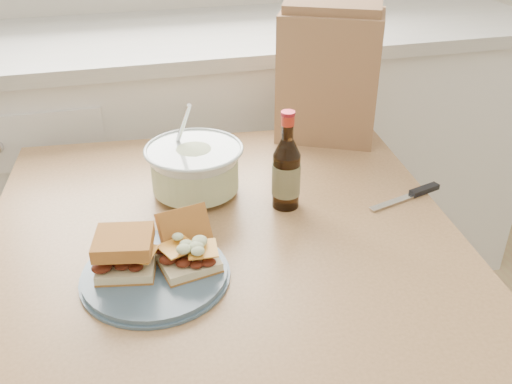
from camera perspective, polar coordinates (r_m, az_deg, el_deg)
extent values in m
cube|color=white|center=(2.03, -7.77, 2.10)|extent=(2.40, 0.60, 0.90)
cube|color=beige|center=(1.86, -8.79, 15.01)|extent=(2.50, 0.64, 0.04)
cube|color=tan|center=(1.14, -3.33, -4.76)|extent=(1.00, 1.00, 0.04)
cube|color=tan|center=(1.72, -18.41, -8.60)|extent=(0.07, 0.07, 0.73)
cube|color=tan|center=(1.76, 8.84, -6.14)|extent=(0.07, 0.07, 0.73)
cylinder|color=#486074|center=(1.01, -10.03, -8.11)|extent=(0.25, 0.25, 0.02)
cube|color=beige|center=(1.02, -12.79, -7.21)|extent=(0.11, 0.11, 0.02)
cube|color=#F39E30|center=(1.00, -12.98, -5.82)|extent=(0.07, 0.07, 0.00)
cube|color=#AA6B2D|center=(0.99, -13.11, -4.92)|extent=(0.11, 0.11, 0.03)
cube|color=beige|center=(1.01, -6.76, -6.93)|extent=(0.11, 0.10, 0.02)
cube|color=#F39E30|center=(0.99, -6.86, -5.55)|extent=(0.07, 0.07, 0.00)
cube|color=#AA6B2D|center=(1.04, -7.14, -3.80)|extent=(0.10, 0.08, 0.08)
cone|color=silver|center=(1.23, -6.12, 2.08)|extent=(0.20, 0.20, 0.11)
cylinder|color=silver|center=(1.23, -6.11, 1.89)|extent=(0.19, 0.19, 0.07)
torus|color=silver|center=(1.21, -6.26, 4.31)|extent=(0.21, 0.21, 0.01)
cylinder|color=silver|center=(1.22, -7.47, 6.20)|extent=(0.04, 0.08, 0.14)
cylinder|color=black|center=(1.18, 3.02, 1.13)|extent=(0.06, 0.06, 0.12)
cone|color=black|center=(1.14, 3.12, 4.52)|extent=(0.06, 0.06, 0.04)
cylinder|color=black|center=(1.12, 3.18, 6.51)|extent=(0.02, 0.02, 0.05)
cylinder|color=red|center=(1.12, 3.20, 7.17)|extent=(0.03, 0.03, 0.02)
cylinder|color=maroon|center=(1.11, 3.22, 7.86)|extent=(0.03, 0.03, 0.01)
cylinder|color=#343F1F|center=(1.17, 3.02, 1.32)|extent=(0.06, 0.06, 0.07)
cube|color=silver|center=(1.25, 13.71, -0.91)|extent=(0.13, 0.05, 0.00)
cube|color=black|center=(1.30, 16.48, 0.22)|extent=(0.08, 0.04, 0.01)
cube|color=#936B47|center=(1.47, 7.28, 11.39)|extent=(0.29, 0.25, 0.32)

